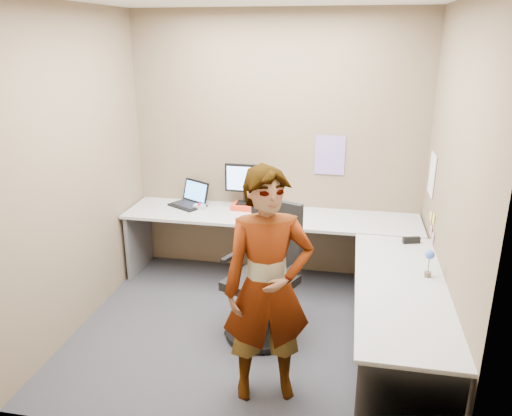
% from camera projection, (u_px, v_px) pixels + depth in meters
% --- Properties ---
extents(ground, '(3.00, 3.00, 0.00)m').
position_uv_depth(ground, '(251.00, 331.00, 4.35)').
color(ground, '#29282E').
rests_on(ground, ground).
extents(wall_back, '(3.00, 0.00, 3.00)m').
position_uv_depth(wall_back, '(276.00, 148.00, 5.11)').
color(wall_back, '#736247').
rests_on(wall_back, ground).
extents(wall_right, '(0.00, 2.70, 2.70)m').
position_uv_depth(wall_right, '(452.00, 193.00, 3.63)').
color(wall_right, '#736247').
rests_on(wall_right, ground).
extents(wall_left, '(0.00, 2.70, 2.70)m').
position_uv_depth(wall_left, '(76.00, 173.00, 4.18)').
color(wall_left, '#736247').
rests_on(wall_left, ground).
extents(desk, '(2.98, 2.58, 0.73)m').
position_uv_depth(desk, '(308.00, 255.00, 4.43)').
color(desk, '#A3A3A3').
rests_on(desk, ground).
extents(paper_ream, '(0.28, 0.21, 0.05)m').
position_uv_depth(paper_ream, '(246.00, 206.00, 5.19)').
color(paper_ream, red).
rests_on(paper_ream, desk).
extents(monitor, '(0.44, 0.13, 0.42)m').
position_uv_depth(monitor, '(246.00, 181.00, 5.11)').
color(monitor, black).
rests_on(monitor, paper_ream).
extents(laptop, '(0.45, 0.43, 0.25)m').
position_uv_depth(laptop, '(191.00, 199.00, 5.30)').
color(laptop, black).
rests_on(laptop, desk).
extents(trackball_mouse, '(0.12, 0.08, 0.07)m').
position_uv_depth(trackball_mouse, '(200.00, 207.00, 5.19)').
color(trackball_mouse, '#B7B7BC').
rests_on(trackball_mouse, desk).
extents(origami, '(0.10, 0.10, 0.06)m').
position_uv_depth(origami, '(297.00, 220.00, 4.79)').
color(origami, white).
rests_on(origami, desk).
extents(stapler, '(0.16, 0.08, 0.05)m').
position_uv_depth(stapler, '(411.00, 240.00, 4.32)').
color(stapler, black).
rests_on(stapler, desk).
extents(flower, '(0.07, 0.07, 0.22)m').
position_uv_depth(flower, '(429.00, 259.00, 3.68)').
color(flower, brown).
rests_on(flower, desk).
extents(calendar_purple, '(0.30, 0.01, 0.40)m').
position_uv_depth(calendar_purple, '(330.00, 155.00, 5.02)').
color(calendar_purple, '#846BB7').
rests_on(calendar_purple, wall_back).
extents(calendar_white, '(0.01, 0.28, 0.38)m').
position_uv_depth(calendar_white, '(432.00, 175.00, 4.50)').
color(calendar_white, white).
rests_on(calendar_white, wall_right).
extents(sticky_note_a, '(0.01, 0.07, 0.07)m').
position_uv_depth(sticky_note_a, '(433.00, 219.00, 4.28)').
color(sticky_note_a, '#F2E059').
rests_on(sticky_note_a, wall_right).
extents(sticky_note_b, '(0.01, 0.07, 0.07)m').
position_uv_depth(sticky_note_b, '(431.00, 231.00, 4.37)').
color(sticky_note_b, pink).
rests_on(sticky_note_b, wall_right).
extents(sticky_note_c, '(0.01, 0.07, 0.07)m').
position_uv_depth(sticky_note_c, '(433.00, 238.00, 4.26)').
color(sticky_note_c, pink).
rests_on(sticky_note_c, wall_right).
extents(sticky_note_d, '(0.01, 0.07, 0.07)m').
position_uv_depth(sticky_note_d, '(431.00, 216.00, 4.43)').
color(sticky_note_d, '#F2E059').
rests_on(sticky_note_d, wall_right).
extents(office_chair, '(0.66, 0.66, 1.14)m').
position_uv_depth(office_chair, '(265.00, 284.00, 4.19)').
color(office_chair, black).
rests_on(office_chair, ground).
extents(person, '(0.70, 0.56, 1.67)m').
position_uv_depth(person, '(268.00, 288.00, 3.35)').
color(person, '#999399').
rests_on(person, ground).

